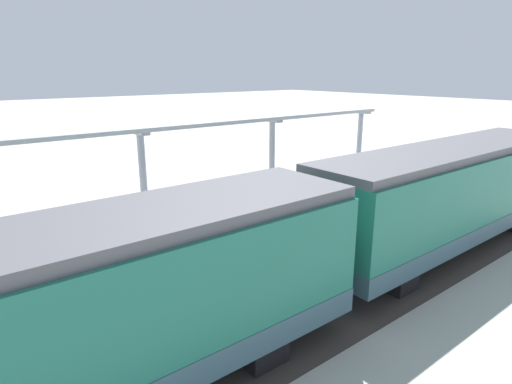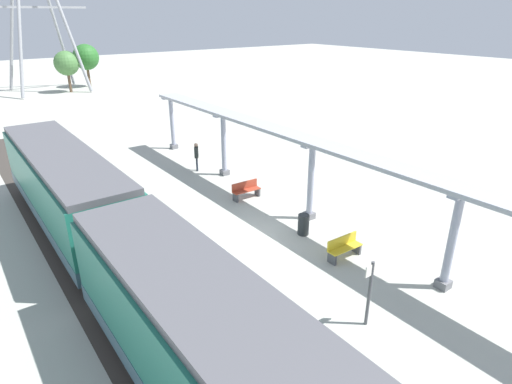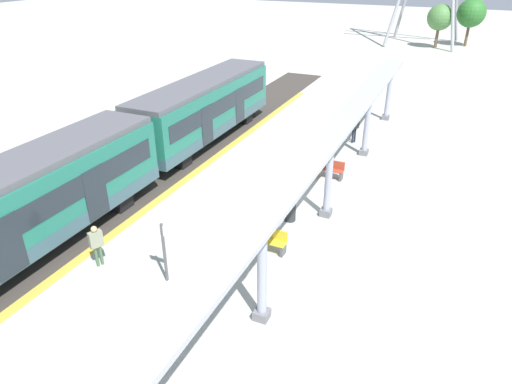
% 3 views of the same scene
% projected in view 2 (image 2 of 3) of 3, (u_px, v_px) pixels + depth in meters
% --- Properties ---
extents(ground_plane, '(176.00, 176.00, 0.00)m').
position_uv_depth(ground_plane, '(245.00, 238.00, 17.76)').
color(ground_plane, '#A9AA9F').
extents(tactile_edge_strip, '(0.42, 34.67, 0.01)m').
position_uv_depth(tactile_edge_strip, '(164.00, 267.00, 15.73)').
color(tactile_edge_strip, gold).
rests_on(tactile_edge_strip, ground).
extents(trackbed, '(3.20, 46.67, 0.01)m').
position_uv_depth(trackbed, '(116.00, 284.00, 14.73)').
color(trackbed, '#38332D').
rests_on(trackbed, ground).
extents(train_near_carriage, '(2.65, 11.78, 3.48)m').
position_uv_depth(train_near_carriage, '(223.00, 368.00, 8.89)').
color(train_near_carriage, '#1E6B58').
rests_on(train_near_carriage, ground).
extents(train_far_carriage, '(2.65, 11.78, 3.48)m').
position_uv_depth(train_far_carriage, '(66.00, 188.00, 18.02)').
color(train_far_carriage, '#1E6B58').
rests_on(train_far_carriage, ground).
extents(canopy_pillar_second, '(1.10, 0.44, 3.57)m').
position_uv_depth(canopy_pillar_second, '(452.00, 241.00, 13.86)').
color(canopy_pillar_second, slate).
rests_on(canopy_pillar_second, ground).
extents(canopy_pillar_third, '(1.10, 0.44, 3.57)m').
position_uv_depth(canopy_pillar_third, '(311.00, 182.00, 18.77)').
color(canopy_pillar_third, slate).
rests_on(canopy_pillar_third, ground).
extents(canopy_pillar_fourth, '(1.10, 0.44, 3.57)m').
position_uv_depth(canopy_pillar_fourth, '(224.00, 145.00, 24.04)').
color(canopy_pillar_fourth, slate).
rests_on(canopy_pillar_fourth, ground).
extents(canopy_pillar_fifth, '(1.10, 0.44, 3.57)m').
position_uv_depth(canopy_pillar_fifth, '(172.00, 123.00, 28.84)').
color(canopy_pillar_fifth, slate).
rests_on(canopy_pillar_fifth, ground).
extents(canopy_beam, '(1.20, 27.74, 0.16)m').
position_uv_depth(canopy_beam, '(310.00, 141.00, 18.17)').
color(canopy_beam, '#A8AAB2').
rests_on(canopy_beam, canopy_pillar_nearest).
extents(bench_near_end, '(1.51, 0.48, 0.86)m').
position_uv_depth(bench_near_end, '(246.00, 190.00, 21.46)').
color(bench_near_end, '#A03A26').
rests_on(bench_near_end, ground).
extents(bench_mid_platform, '(1.51, 0.48, 0.86)m').
position_uv_depth(bench_mid_platform, '(344.00, 247.00, 16.20)').
color(bench_mid_platform, gold).
rests_on(bench_mid_platform, ground).
extents(trash_bin, '(0.48, 0.48, 0.90)m').
position_uv_depth(trash_bin, '(303.00, 225.00, 17.92)').
color(trash_bin, '#262A2D').
rests_on(trash_bin, ground).
extents(platform_info_sign, '(0.56, 0.10, 2.20)m').
position_uv_depth(platform_info_sign, '(370.00, 287.00, 12.34)').
color(platform_info_sign, '#4C4C51').
rests_on(platform_info_sign, ground).
extents(passenger_waiting_near_edge, '(0.38, 0.50, 1.58)m').
position_uv_depth(passenger_waiting_near_edge, '(309.00, 339.00, 10.85)').
color(passenger_waiting_near_edge, '#42623F').
rests_on(passenger_waiting_near_edge, ground).
extents(passenger_by_the_benches, '(0.45, 0.54, 1.71)m').
position_uv_depth(passenger_by_the_benches, '(196.00, 154.00, 24.97)').
color(passenger_by_the_benches, '#1C232F').
rests_on(passenger_by_the_benches, ground).
extents(tree_left_background, '(3.14, 3.14, 5.21)m').
position_uv_depth(tree_left_background, '(86.00, 57.00, 52.93)').
color(tree_left_background, brown).
rests_on(tree_left_background, ground).
extents(tree_right_background, '(2.80, 2.80, 4.73)m').
position_uv_depth(tree_right_background, '(66.00, 63.00, 49.33)').
color(tree_right_background, brown).
rests_on(tree_right_background, ground).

